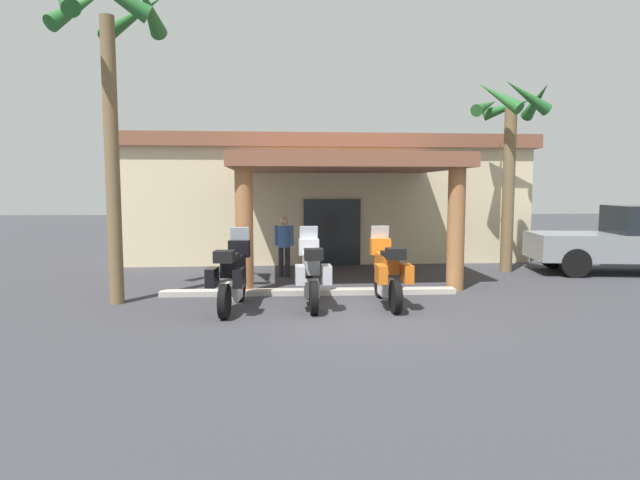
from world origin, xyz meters
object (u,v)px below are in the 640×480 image
palm_tree_near_portico (510,135)px  pedestrian (284,242)px  pickup_truck_gray (630,241)px  palm_tree_roadside (108,55)px  motorcycle_orange (388,272)px  motel_building (324,197)px  motorcycle_black (232,275)px  motorcycle_silver (311,273)px

palm_tree_near_portico → pedestrian: bearing=-174.9°
pickup_truck_gray → palm_tree_roadside: size_ratio=0.78×
motorcycle_orange → pickup_truck_gray: 8.57m
motel_building → motorcycle_orange: 8.67m
palm_tree_near_portico → motorcycle_black: bearing=-148.7°
motorcycle_black → pedestrian: 4.11m
motel_building → palm_tree_near_portico: (5.09, -4.22, 1.84)m
palm_tree_roadside → motel_building: bearing=58.6°
pedestrian → motel_building: bearing=-10.4°
motorcycle_silver → palm_tree_roadside: bearing=81.7°
motel_building → palm_tree_roadside: bearing=-123.1°
motel_building → pedestrian: motel_building is taller
motorcycle_orange → pedestrian: 4.33m
motorcycle_silver → palm_tree_near_portico: size_ratio=0.40×
motel_building → palm_tree_roadside: palm_tree_roadside is taller
motorcycle_silver → motorcycle_orange: same height
motorcycle_black → pickup_truck_gray: pickup_truck_gray is taller
motorcycle_black → palm_tree_near_portico: palm_tree_near_portico is taller
motorcycle_orange → pickup_truck_gray: pickup_truck_gray is taller
pedestrian → motorcycle_silver: bearing=-164.7°
motorcycle_silver → motel_building: bearing=-7.0°
motel_building → motorcycle_silver: size_ratio=6.19×
palm_tree_roadside → pickup_truck_gray: bearing=13.8°
motel_building → palm_tree_near_portico: size_ratio=2.48×
motorcycle_orange → motorcycle_black: bearing=92.8°
motorcycle_black → pedestrian: pedestrian is taller
motel_building → pedestrian: bearing=-108.1°
motorcycle_black → palm_tree_near_portico: 9.35m
motorcycle_black → pedestrian: size_ratio=1.33×
palm_tree_roadside → palm_tree_near_portico: bearing=20.9°
motorcycle_black → pedestrian: bearing=-8.7°
motorcycle_orange → pedestrian: (-2.20, 3.72, 0.26)m
motorcycle_orange → palm_tree_roadside: bearing=83.4°
motorcycle_black → palm_tree_near_portico: bearing=-53.5°
motorcycle_orange → palm_tree_near_portico: 6.90m
motorcycle_silver → pickup_truck_gray: bearing=-69.5°
motorcycle_silver → palm_tree_near_portico: palm_tree_near_portico is taller
motorcycle_orange → palm_tree_near_portico: (4.30, 4.29, 3.27)m
palm_tree_near_portico → palm_tree_roadside: palm_tree_roadside is taller
motorcycle_silver → pedestrian: pedestrian is taller
palm_tree_roadside → motorcycle_orange: bearing=-4.7°
motel_building → pedestrian: 5.13m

